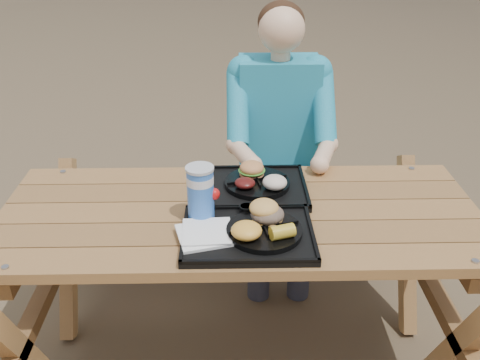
{
  "coord_description": "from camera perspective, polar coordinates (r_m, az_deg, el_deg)",
  "views": [
    {
      "loc": [
        -0.04,
        -1.72,
        1.78
      ],
      "look_at": [
        0.0,
        0.0,
        0.88
      ],
      "focal_mm": 40.0,
      "sensor_mm": 36.0,
      "label": 1
    }
  ],
  "objects": [
    {
      "name": "plate_far",
      "position": [
        2.13,
        1.84,
        -0.34
      ],
      "size": [
        0.26,
        0.26,
        0.02
      ],
      "primitive_type": "cylinder",
      "color": "black",
      "rests_on": "tray_far"
    },
    {
      "name": "picnic_table",
      "position": [
        2.22,
        -0.0,
        -11.63
      ],
      "size": [
        1.8,
        1.49,
        0.75
      ],
      "primitive_type": null,
      "color": "#999999",
      "rests_on": "ground"
    },
    {
      "name": "condiment_bbq",
      "position": [
        1.94,
        0.69,
        -3.16
      ],
      "size": [
        0.05,
        0.05,
        0.03
      ],
      "primitive_type": "cylinder",
      "color": "black",
      "rests_on": "tray_near"
    },
    {
      "name": "ground",
      "position": [
        2.47,
        -0.0,
        -18.37
      ],
      "size": [
        60.0,
        60.0,
        0.0
      ],
      "primitive_type": "plane",
      "color": "#999999",
      "rests_on": "ground"
    },
    {
      "name": "tray_near",
      "position": [
        1.84,
        0.86,
        -5.91
      ],
      "size": [
        0.45,
        0.35,
        0.02
      ],
      "primitive_type": "cube",
      "color": "black",
      "rests_on": "picnic_table"
    },
    {
      "name": "condiment_mustard",
      "position": [
        1.93,
        2.37,
        -3.4
      ],
      "size": [
        0.05,
        0.05,
        0.03
      ],
      "primitive_type": "cylinder",
      "color": "yellow",
      "rests_on": "tray_near"
    },
    {
      "name": "mac_cheese",
      "position": [
        1.77,
        0.69,
        -5.41
      ],
      "size": [
        0.1,
        0.1,
        0.05
      ],
      "primitive_type": "ellipsoid",
      "color": "#F7B741",
      "rests_on": "plate_near"
    },
    {
      "name": "diner",
      "position": [
        2.7,
        3.97,
        2.59
      ],
      "size": [
        0.48,
        0.84,
        1.28
      ],
      "primitive_type": null,
      "color": "#1CA8C8",
      "rests_on": "ground"
    },
    {
      "name": "cutlery_far",
      "position": [
        2.13,
        -3.64,
        -0.56
      ],
      "size": [
        0.03,
        0.14,
        0.01
      ],
      "primitive_type": "cube",
      "rotation": [
        0.0,
        0.0,
        0.06
      ],
      "color": "black",
      "rests_on": "tray_far"
    },
    {
      "name": "baked_beans",
      "position": [
        2.07,
        0.53,
        -0.33
      ],
      "size": [
        0.08,
        0.08,
        0.04
      ],
      "primitive_type": "ellipsoid",
      "color": "#531210",
      "rests_on": "plate_far"
    },
    {
      "name": "plate_near",
      "position": [
        1.83,
        2.6,
        -5.44
      ],
      "size": [
        0.26,
        0.26,
        0.02
      ],
      "primitive_type": "cylinder",
      "color": "black",
      "rests_on": "tray_near"
    },
    {
      "name": "tray_far",
      "position": [
        2.13,
        1.04,
        -0.95
      ],
      "size": [
        0.45,
        0.35,
        0.02
      ],
      "primitive_type": "cube",
      "color": "black",
      "rests_on": "picnic_table"
    },
    {
      "name": "potato_salad",
      "position": [
        2.06,
        3.73,
        -0.25
      ],
      "size": [
        0.09,
        0.09,
        0.05
      ],
      "primitive_type": "ellipsoid",
      "color": "silver",
      "rests_on": "plate_far"
    },
    {
      "name": "burger",
      "position": [
        2.15,
        1.27,
        1.6
      ],
      "size": [
        0.1,
        0.1,
        0.09
      ],
      "primitive_type": null,
      "color": "#D6884B",
      "rests_on": "plate_far"
    },
    {
      "name": "napkin_stack",
      "position": [
        1.82,
        -3.9,
        -5.78
      ],
      "size": [
        0.21,
        0.21,
        0.02
      ],
      "primitive_type": "cube",
      "rotation": [
        0.0,
        0.0,
        0.26
      ],
      "color": "white",
      "rests_on": "tray_near"
    },
    {
      "name": "sandwich",
      "position": [
        1.84,
        2.97,
        -2.78
      ],
      "size": [
        0.11,
        0.11,
        0.11
      ],
      "primitive_type": null,
      "color": "#E5A651",
      "rests_on": "plate_near"
    },
    {
      "name": "corn_cob",
      "position": [
        1.77,
        4.54,
        -5.52
      ],
      "size": [
        0.1,
        0.1,
        0.05
      ],
      "primitive_type": null,
      "rotation": [
        0.0,
        0.0,
        0.32
      ],
      "color": "gold",
      "rests_on": "plate_near"
    },
    {
      "name": "soda_cup",
      "position": [
        1.88,
        -4.23,
        -1.5
      ],
      "size": [
        0.09,
        0.09,
        0.19
      ],
      "primitive_type": "cylinder",
      "color": "blue",
      "rests_on": "tray_near"
    }
  ]
}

